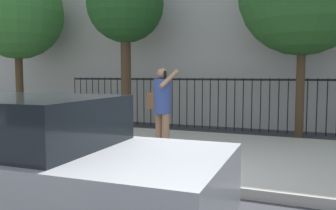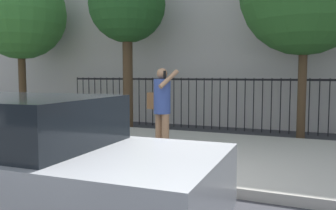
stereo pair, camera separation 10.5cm
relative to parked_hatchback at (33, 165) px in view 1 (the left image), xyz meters
name	(u,v)px [view 1 (the left image)]	position (x,y,z in m)	size (l,w,h in m)	color
ground_plane	(160,188)	(0.77, 1.75, -0.70)	(60.00, 60.00, 0.00)	#333338
sidewalk	(203,153)	(0.77, 3.95, -0.63)	(28.00, 4.40, 0.15)	#B2ADA3
iron_fence	(239,97)	(0.77, 7.65, 0.32)	(12.03, 0.04, 1.60)	black
parked_hatchback	(33,165)	(0.00, 0.00, 0.00)	(4.26, 1.98, 1.45)	#ADAFB5
pedestrian_on_phone	(161,103)	(0.02, 3.53, 0.42)	(0.72, 0.57, 1.68)	#936B4C
street_tree_mid	(17,13)	(-6.68, 6.47, 3.10)	(3.15, 3.15, 5.39)	#4C3823
street_tree_far	(125,5)	(-2.58, 6.73, 3.12)	(2.38, 2.38, 5.06)	#4C3823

